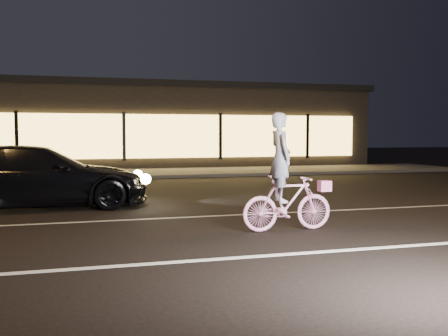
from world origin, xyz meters
name	(u,v)px	position (x,y,z in m)	size (l,w,h in m)	color
ground	(191,238)	(0.00, 0.00, 0.00)	(90.00, 90.00, 0.00)	black
lane_stripe_near	(214,259)	(0.00, -1.50, 0.00)	(60.00, 0.12, 0.01)	silver
lane_stripe_far	(172,218)	(0.00, 2.00, 0.00)	(60.00, 0.10, 0.01)	gray
sidewalk	(128,173)	(0.00, 13.00, 0.06)	(30.00, 4.00, 0.12)	#383533
storefront	(118,125)	(0.00, 18.97, 2.15)	(25.40, 8.42, 4.20)	black
cyclist	(286,189)	(1.73, 0.11, 0.75)	(1.67, 0.58, 2.10)	#E62E86
sedan	(37,177)	(-2.77, 4.20, 0.73)	(5.11, 2.24, 1.46)	black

